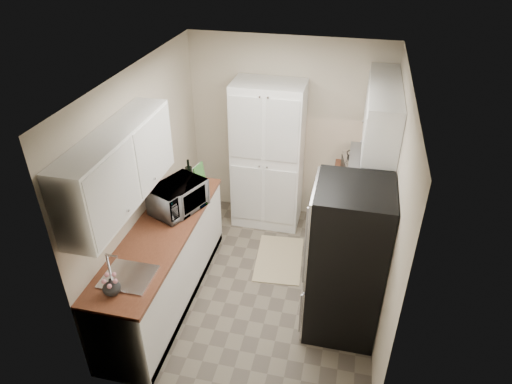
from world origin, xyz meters
TOP-DOWN VIEW (x-y plane):
  - ground at (0.00, 0.00)m, footprint 3.20×3.20m
  - room_shell at (-0.02, -0.01)m, footprint 2.64×3.24m
  - pantry_cabinet at (-0.20, 1.32)m, footprint 0.90×0.55m
  - base_cabinet_left at (-0.99, -0.43)m, footprint 0.60×2.30m
  - countertop_left at (-0.99, -0.43)m, footprint 0.63×2.33m
  - base_cabinet_right at (0.99, 1.19)m, footprint 0.60×0.80m
  - countertop_right at (0.99, 1.19)m, footprint 0.63×0.83m
  - electric_range at (0.97, 0.39)m, footprint 0.71×0.78m
  - refrigerator at (0.94, -0.41)m, footprint 0.70×0.72m
  - microwave at (-0.94, -0.01)m, footprint 0.60×0.70m
  - wine_bottle at (-0.99, 0.48)m, footprint 0.08×0.08m
  - flower_vase at (-1.03, -1.37)m, footprint 0.19×0.19m
  - cutting_board at (-0.89, 0.57)m, footprint 0.05×0.21m
  - toaster_oven at (0.96, 1.17)m, footprint 0.41×0.49m
  - fruit_basket at (0.93, 1.19)m, footprint 0.30×0.30m
  - kitchen_mat at (0.13, 0.47)m, footprint 0.64×0.95m

SIDE VIEW (x-z plane):
  - ground at x=0.00m, z-range 0.00..0.00m
  - kitchen_mat at x=0.13m, z-range 0.00..0.01m
  - base_cabinet_left at x=-0.99m, z-range 0.00..0.88m
  - base_cabinet_right at x=0.99m, z-range 0.00..0.88m
  - electric_range at x=0.97m, z-range -0.09..1.04m
  - refrigerator at x=0.94m, z-range 0.00..1.70m
  - countertop_left at x=-0.99m, z-range 0.88..0.92m
  - countertop_right at x=0.99m, z-range 0.88..0.92m
  - pantry_cabinet at x=-0.20m, z-range 0.00..2.00m
  - flower_vase at x=-1.03m, z-range 0.92..1.08m
  - toaster_oven at x=0.96m, z-range 0.92..1.17m
  - cutting_board at x=-0.89m, z-range 0.92..1.18m
  - microwave at x=-0.94m, z-range 0.92..1.25m
  - wine_bottle at x=-0.99m, z-range 0.92..1.25m
  - fruit_basket at x=0.93m, z-range 1.17..1.27m
  - room_shell at x=-0.02m, z-range 0.37..2.89m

